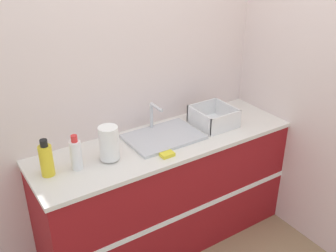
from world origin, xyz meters
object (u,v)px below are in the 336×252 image
Objects in this scene: paper_towel_roll at (109,143)px; bottle_yellow at (46,160)px; dish_rack at (213,119)px; bottle_white_spray at (76,154)px; sink at (163,136)px.

paper_towel_roll is 0.97× the size of bottle_yellow.
bottle_white_spray reaches higher than dish_rack.
paper_towel_roll is 1.01× the size of bottle_white_spray.
paper_towel_roll reaches higher than dish_rack.
bottle_yellow is (-0.39, 0.04, -0.01)m from paper_towel_roll.
dish_rack is (0.43, -0.03, 0.03)m from sink.
bottle_white_spray reaches higher than sink.
paper_towel_roll is at bearing -171.88° from sink.
bottle_yellow is 1.03× the size of bottle_white_spray.
bottle_white_spray is at bearing -10.33° from bottle_yellow.
sink is 0.43m from dish_rack.
dish_rack is at bearing -4.06° from sink.
dish_rack is at bearing 1.02° from bottle_white_spray.
dish_rack is 1.25× the size of bottle_yellow.
bottle_yellow reaches higher than dish_rack.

